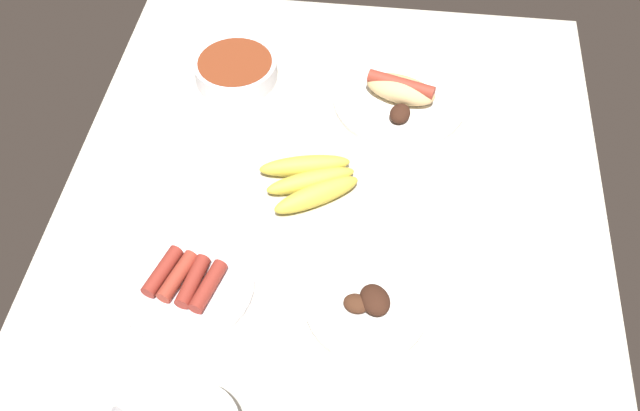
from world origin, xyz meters
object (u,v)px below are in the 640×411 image
object	(u,v)px
bowl_chili	(236,69)
plate_sausages	(186,283)
plate_grilled_meat	(367,306)
plate_hotdog_assembled	(400,96)
banana_bunch	(311,181)

from	to	relation	value
bowl_chili	plate_sausages	bearing A→B (deg)	1.82
plate_sausages	bowl_chili	xyz separation A→B (cm)	(-47.22, -1.50, 1.28)
plate_grilled_meat	plate_sausages	world-z (taller)	plate_grilled_meat
plate_hotdog_assembled	bowl_chili	bearing A→B (deg)	-95.66
banana_bunch	plate_hotdog_assembled	distance (cm)	26.26
plate_sausages	plate_hotdog_assembled	distance (cm)	53.25
banana_bunch	plate_hotdog_assembled	size ratio (longest dim) A/B	0.73
plate_sausages	plate_hotdog_assembled	bearing A→B (deg)	145.95
plate_hotdog_assembled	plate_sausages	bearing A→B (deg)	-34.05
banana_bunch	plate_hotdog_assembled	world-z (taller)	plate_hotdog_assembled
plate_grilled_meat	bowl_chili	world-z (taller)	same
plate_grilled_meat	plate_hotdog_assembled	xyz separation A→B (cm)	(-44.73, 2.43, 0.77)
plate_grilled_meat	plate_sausages	size ratio (longest dim) A/B	0.88
plate_grilled_meat	plate_hotdog_assembled	size ratio (longest dim) A/B	0.74
bowl_chili	plate_hotdog_assembled	size ratio (longest dim) A/B	0.63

